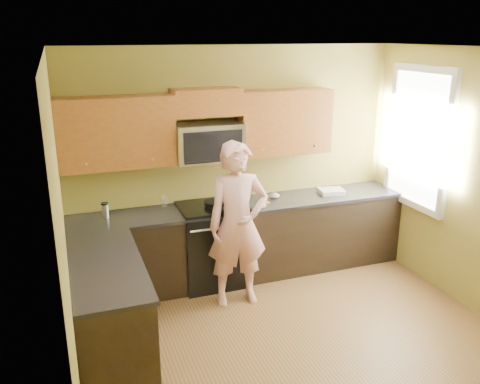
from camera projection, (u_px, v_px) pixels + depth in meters
name	position (u px, v px, depth m)	size (l,w,h in m)	color
floor	(309.00, 354.00, 4.64)	(4.00, 4.00, 0.00)	brown
ceiling	(323.00, 50.00, 3.83)	(4.00, 4.00, 0.00)	white
wall_back	(236.00, 162.00, 6.03)	(4.00, 4.00, 0.00)	olive
wall_left	(65.00, 249.00, 3.58)	(4.00, 4.00, 0.00)	olive
cabinet_back_run	(244.00, 241.00, 6.03)	(4.00, 0.60, 0.88)	black
cabinet_left_run	(109.00, 313.00, 4.49)	(0.60, 1.60, 0.88)	black
countertop_back	(245.00, 205.00, 5.88)	(4.00, 0.62, 0.04)	black
countertop_left	(106.00, 266.00, 4.36)	(0.62, 1.60, 0.04)	black
stove	(213.00, 244.00, 5.87)	(0.76, 0.65, 0.95)	black
microwave	(208.00, 160.00, 5.69)	(0.76, 0.40, 0.42)	silver
upper_cab_left	(119.00, 167.00, 5.39)	(1.22, 0.33, 0.75)	brown
upper_cab_right	(283.00, 153.00, 6.02)	(1.12, 0.33, 0.75)	brown
upper_cab_over_mw	(206.00, 102.00, 5.52)	(0.76, 0.33, 0.30)	brown
window	(419.00, 138.00, 5.87)	(0.06, 1.06, 1.66)	white
woman	(238.00, 225.00, 5.31)	(0.65, 0.43, 1.78)	#F67B7B
frying_pan	(216.00, 206.00, 5.71)	(0.26, 0.46, 0.06)	black
butter_tub	(241.00, 205.00, 5.84)	(0.14, 0.14, 0.10)	#FFF843
toast_slice	(264.00, 203.00, 5.89)	(0.11, 0.11, 0.01)	#B27F47
napkin_a	(261.00, 205.00, 5.73)	(0.11, 0.12, 0.06)	silver
napkin_b	(275.00, 196.00, 6.06)	(0.12, 0.13, 0.07)	silver
dish_towel	(332.00, 191.00, 6.26)	(0.30, 0.24, 0.05)	white
travel_mug	(106.00, 218.00, 5.43)	(0.08, 0.08, 0.17)	silver
glass_b	(164.00, 201.00, 5.77)	(0.07, 0.07, 0.12)	silver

